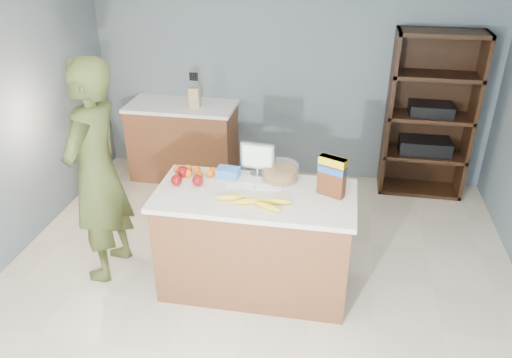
% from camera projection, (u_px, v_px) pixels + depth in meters
% --- Properties ---
extents(floor, '(4.50, 5.00, 0.02)m').
position_uv_depth(floor, '(248.00, 309.00, 4.01)').
color(floor, beige).
rests_on(floor, ground).
extents(walls, '(4.52, 5.02, 2.51)m').
position_uv_depth(walls, '(247.00, 115.00, 3.25)').
color(walls, slate).
rests_on(walls, ground).
extents(counter_peninsula, '(1.56, 0.76, 0.90)m').
position_uv_depth(counter_peninsula, '(255.00, 245.00, 4.08)').
color(counter_peninsula, brown).
rests_on(counter_peninsula, ground).
extents(back_cabinet, '(1.24, 0.62, 0.90)m').
position_uv_depth(back_cabinet, '(184.00, 140.00, 5.91)').
color(back_cabinet, brown).
rests_on(back_cabinet, ground).
extents(shelving_unit, '(0.90, 0.40, 1.80)m').
position_uv_depth(shelving_unit, '(428.00, 118.00, 5.42)').
color(shelving_unit, black).
rests_on(shelving_unit, ground).
extents(person, '(0.50, 0.72, 1.91)m').
position_uv_depth(person, '(96.00, 173.00, 4.05)').
color(person, '#3E481F').
rests_on(person, ground).
extents(knife_block, '(0.12, 0.10, 0.31)m').
position_uv_depth(knife_block, '(195.00, 96.00, 5.58)').
color(knife_block, tan).
rests_on(knife_block, back_cabinet).
extents(envelopes, '(0.45, 0.17, 0.00)m').
position_uv_depth(envelopes, '(254.00, 187.00, 3.95)').
color(envelopes, white).
rests_on(envelopes, counter_peninsula).
extents(bananas, '(0.59, 0.20, 0.05)m').
position_uv_depth(bananas, '(256.00, 202.00, 3.70)').
color(bananas, yellow).
rests_on(bananas, counter_peninsula).
extents(apples, '(0.26, 0.25, 0.09)m').
position_uv_depth(apples, '(185.00, 176.00, 4.02)').
color(apples, maroon).
rests_on(apples, counter_peninsula).
extents(oranges, '(0.37, 0.15, 0.07)m').
position_uv_depth(oranges, '(196.00, 171.00, 4.12)').
color(oranges, orange).
rests_on(oranges, counter_peninsula).
extents(blue_carton, '(0.19, 0.13, 0.08)m').
position_uv_depth(blue_carton, '(228.00, 173.00, 4.09)').
color(blue_carton, blue).
rests_on(blue_carton, counter_peninsula).
extents(salad_bowl, '(0.30, 0.30, 0.13)m').
position_uv_depth(salad_bowl, '(280.00, 173.00, 4.04)').
color(salad_bowl, '#267219').
rests_on(salad_bowl, counter_peninsula).
extents(tv, '(0.28, 0.12, 0.28)m').
position_uv_depth(tv, '(258.00, 157.00, 4.07)').
color(tv, silver).
rests_on(tv, counter_peninsula).
extents(cereal_box, '(0.22, 0.16, 0.32)m').
position_uv_depth(cereal_box, '(332.00, 174.00, 3.75)').
color(cereal_box, '#592B14').
rests_on(cereal_box, counter_peninsula).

